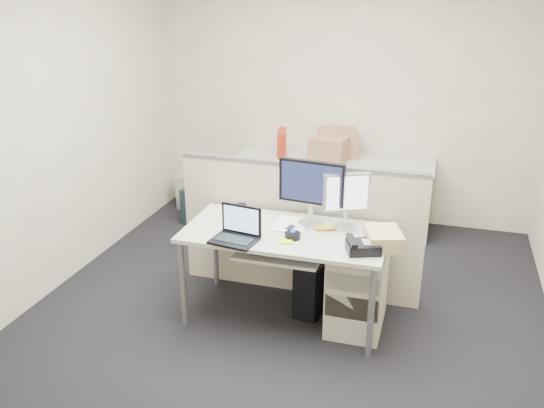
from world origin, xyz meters
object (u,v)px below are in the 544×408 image
(desk, at_px, (285,239))
(monitor_main, at_px, (311,193))
(laptop, at_px, (234,226))
(desk_phone, at_px, (363,247))

(desk, height_order, monitor_main, monitor_main)
(laptop, bearing_deg, desk, 51.52)
(laptop, bearing_deg, monitor_main, 54.12)
(desk, distance_m, laptop, 0.45)
(monitor_main, relative_size, laptop, 1.61)
(monitor_main, bearing_deg, desk_phone, -32.45)
(desk, distance_m, monitor_main, 0.40)
(desk, xyz_separation_m, monitor_main, (0.15, 0.18, 0.32))
(laptop, distance_m, desk_phone, 0.91)
(desk_phone, bearing_deg, monitor_main, 120.93)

